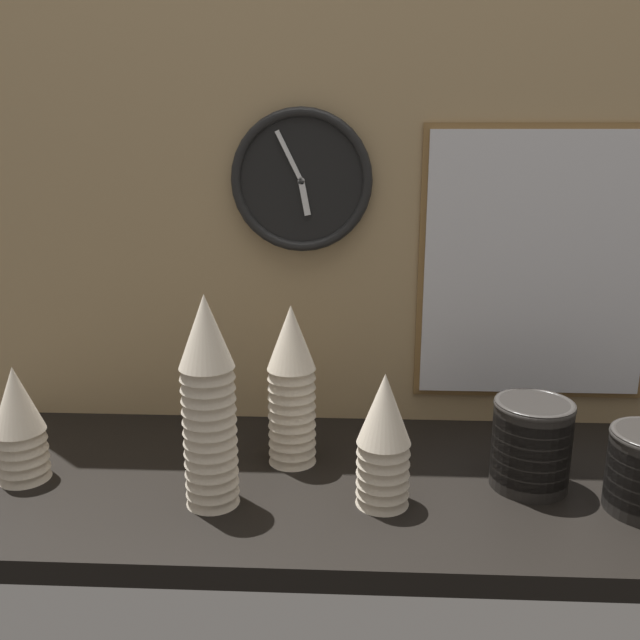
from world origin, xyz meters
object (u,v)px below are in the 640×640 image
(cup_stack_center_right, at_px, (384,440))
(bowl_stack_right, at_px, (531,442))
(cup_stack_far_left, at_px, (19,424))
(cup_stack_center, at_px, (292,386))
(wall_clock, at_px, (302,181))
(menu_board, at_px, (537,267))
(cup_stack_center_left, at_px, (209,402))

(cup_stack_center_right, distance_m, bowl_stack_right, 0.27)
(cup_stack_far_left, height_order, cup_stack_center_right, cup_stack_center_right)
(cup_stack_center, relative_size, bowl_stack_right, 1.93)
(cup_stack_far_left, relative_size, wall_clock, 0.76)
(cup_stack_center_right, bearing_deg, bowl_stack_right, 15.68)
(cup_stack_center, xyz_separation_m, bowl_stack_right, (0.42, -0.07, -0.07))
(cup_stack_far_left, xyz_separation_m, cup_stack_center_right, (0.64, -0.05, 0.01))
(cup_stack_far_left, height_order, wall_clock, wall_clock)
(menu_board, bearing_deg, cup_stack_center_right, -133.05)
(cup_stack_center_right, bearing_deg, cup_stack_center, 138.64)
(bowl_stack_right, bearing_deg, menu_board, 77.74)
(cup_stack_center_left, relative_size, cup_stack_center_right, 1.56)
(bowl_stack_right, xyz_separation_m, menu_board, (0.06, 0.27, 0.26))
(menu_board, bearing_deg, wall_clock, -178.92)
(wall_clock, distance_m, menu_board, 0.50)
(cup_stack_center_left, height_order, wall_clock, wall_clock)
(cup_stack_far_left, bearing_deg, cup_stack_center_left, -10.40)
(cup_stack_center_right, xyz_separation_m, menu_board, (0.32, 0.34, 0.22))
(cup_stack_center_left, bearing_deg, menu_board, 30.21)
(cup_stack_center, distance_m, cup_stack_center_right, 0.22)
(cup_stack_center, height_order, cup_stack_center_left, cup_stack_center_left)
(cup_stack_center_left, relative_size, menu_board, 0.65)
(cup_stack_center_right, bearing_deg, wall_clock, 115.22)
(cup_stack_center_left, distance_m, bowl_stack_right, 0.56)
(cup_stack_far_left, relative_size, cup_stack_center_right, 0.92)
(cup_stack_center, bearing_deg, cup_stack_center_right, -41.36)
(cup_stack_center_left, bearing_deg, cup_stack_center_right, 2.05)
(cup_stack_center_right, relative_size, bowl_stack_right, 1.46)
(cup_stack_far_left, xyz_separation_m, cup_stack_center_left, (0.35, -0.06, 0.07))
(cup_stack_far_left, distance_m, cup_stack_center_left, 0.37)
(cup_stack_center, bearing_deg, cup_stack_far_left, -169.38)
(cup_stack_center_left, xyz_separation_m, wall_clock, (0.13, 0.34, 0.33))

